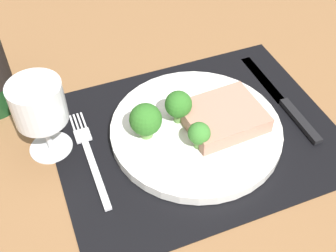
{
  "coord_description": "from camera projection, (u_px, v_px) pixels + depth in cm",
  "views": [
    {
      "loc": [
        -20.54,
        -40.19,
        49.59
      ],
      "look_at": [
        -3.98,
        1.65,
        1.9
      ],
      "focal_mm": 45.85,
      "sensor_mm": 36.0,
      "label": 1
    }
  ],
  "objects": [
    {
      "name": "plate",
      "position": [
        196.0,
        130.0,
        0.66
      ],
      "size": [
        26.35,
        26.35,
        1.6
      ],
      "primitive_type": "cylinder",
      "color": "white",
      "rests_on": "placemat"
    },
    {
      "name": "broccoli_back_left",
      "position": [
        199.0,
        134.0,
        0.61
      ],
      "size": [
        3.29,
        3.29,
        4.46
      ],
      "color": "#5B8942",
      "rests_on": "plate"
    },
    {
      "name": "knife",
      "position": [
        285.0,
        103.0,
        0.71
      ],
      "size": [
        1.8,
        23.0,
        0.8
      ],
      "rotation": [
        0.0,
        0.0,
        0.01
      ],
      "color": "black",
      "rests_on": "placemat"
    },
    {
      "name": "fork",
      "position": [
        90.0,
        156.0,
        0.63
      ],
      "size": [
        2.4,
        19.2,
        0.5
      ],
      "rotation": [
        0.0,
        0.0,
        0.03
      ],
      "color": "silver",
      "rests_on": "placemat"
    },
    {
      "name": "broccoli_near_fork",
      "position": [
        178.0,
        105.0,
        0.64
      ],
      "size": [
        4.13,
        4.13,
        5.53
      ],
      "color": "#5B8942",
      "rests_on": "plate"
    },
    {
      "name": "broccoli_center",
      "position": [
        146.0,
        120.0,
        0.62
      ],
      "size": [
        4.82,
        4.82,
        5.74
      ],
      "color": "#6B994C",
      "rests_on": "plate"
    },
    {
      "name": "wine_glass",
      "position": [
        39.0,
        107.0,
        0.59
      ],
      "size": [
        7.48,
        7.48,
        12.5
      ],
      "color": "silver",
      "rests_on": "ground_plane"
    },
    {
      "name": "ground_plane",
      "position": [
        195.0,
        141.0,
        0.68
      ],
      "size": [
        140.0,
        110.0,
        3.0
      ],
      "primitive_type": "cube",
      "color": "brown"
    },
    {
      "name": "steak",
      "position": [
        223.0,
        117.0,
        0.65
      ],
      "size": [
        12.16,
        10.32,
        2.55
      ],
      "primitive_type": "cube",
      "rotation": [
        0.0,
        0.0,
        0.06
      ],
      "color": "tan",
      "rests_on": "plate"
    },
    {
      "name": "placemat",
      "position": [
        196.0,
        134.0,
        0.67
      ],
      "size": [
        43.0,
        33.61,
        0.3
      ],
      "primitive_type": "cube",
      "color": "black",
      "rests_on": "ground_plane"
    }
  ]
}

